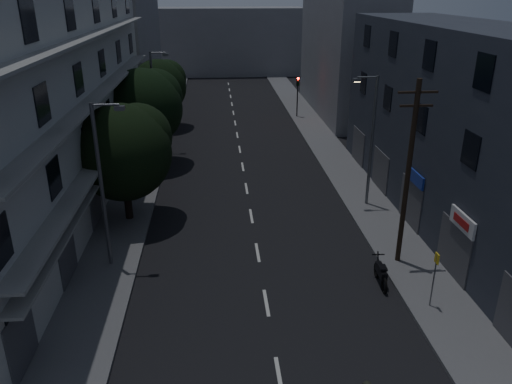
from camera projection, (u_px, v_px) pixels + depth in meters
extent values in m
plane|color=black|center=(242.00, 165.00, 38.89)|extent=(160.00, 160.00, 0.00)
cube|color=#565659|center=(145.00, 166.00, 38.30)|extent=(3.00, 90.00, 0.15)
cube|color=#565659|center=(337.00, 161.00, 39.43)|extent=(3.00, 90.00, 0.15)
cube|color=beige|center=(279.00, 376.00, 17.68)|extent=(0.15, 2.00, 0.01)
cube|color=beige|center=(266.00, 303.00, 21.83)|extent=(0.15, 2.00, 0.01)
cube|color=beige|center=(258.00, 252.00, 25.98)|extent=(0.15, 2.00, 0.01)
cube|color=beige|center=(251.00, 216.00, 30.13)|extent=(0.15, 2.00, 0.01)
cube|color=beige|center=(246.00, 188.00, 34.28)|extent=(0.15, 2.00, 0.01)
cube|color=beige|center=(243.00, 167.00, 38.43)|extent=(0.15, 2.00, 0.01)
cube|color=beige|center=(240.00, 149.00, 42.58)|extent=(0.15, 2.00, 0.01)
cube|color=beige|center=(237.00, 135.00, 46.73)|extent=(0.15, 2.00, 0.01)
cube|color=beige|center=(235.00, 123.00, 50.88)|extent=(0.15, 2.00, 0.01)
cube|color=beige|center=(233.00, 113.00, 55.03)|extent=(0.15, 2.00, 0.01)
cube|color=beige|center=(232.00, 104.00, 59.18)|extent=(0.15, 2.00, 0.01)
cube|color=beige|center=(231.00, 96.00, 63.33)|extent=(0.15, 2.00, 0.01)
cube|color=beige|center=(229.00, 90.00, 67.48)|extent=(0.15, 2.00, 0.01)
cube|color=beige|center=(228.00, 84.00, 71.63)|extent=(0.15, 2.00, 0.01)
cube|color=#B6B6B1|center=(41.00, 96.00, 28.87)|extent=(6.00, 36.00, 14.00)
cube|color=black|center=(18.00, 326.00, 17.16)|extent=(0.06, 1.60, 1.60)
cube|color=black|center=(65.00, 243.00, 22.70)|extent=(0.06, 1.60, 1.60)
cube|color=black|center=(94.00, 193.00, 28.23)|extent=(0.06, 1.60, 1.60)
cube|color=black|center=(113.00, 160.00, 33.76)|extent=(0.06, 1.60, 1.60)
cube|color=black|center=(127.00, 135.00, 39.30)|extent=(0.06, 1.60, 1.60)
cube|color=black|center=(138.00, 117.00, 44.83)|extent=(0.06, 1.60, 1.60)
cube|color=black|center=(0.00, 243.00, 15.95)|extent=(0.06, 1.60, 1.60)
cube|color=black|center=(54.00, 178.00, 21.48)|extent=(0.06, 1.60, 1.60)
cube|color=black|center=(87.00, 139.00, 27.02)|extent=(0.06, 1.60, 1.60)
cube|color=black|center=(108.00, 113.00, 32.55)|extent=(0.06, 1.60, 1.60)
cube|color=black|center=(123.00, 95.00, 38.08)|extent=(0.06, 1.60, 1.60)
cube|color=black|center=(134.00, 81.00, 43.62)|extent=(0.06, 1.60, 1.60)
cube|color=black|center=(42.00, 104.00, 20.27)|extent=(0.06, 1.60, 1.60)
cube|color=black|center=(79.00, 79.00, 25.80)|extent=(0.06, 1.60, 1.60)
cube|color=black|center=(102.00, 63.00, 31.34)|extent=(0.06, 1.60, 1.60)
cube|color=black|center=(119.00, 52.00, 36.87)|extent=(0.06, 1.60, 1.60)
cube|color=black|center=(131.00, 43.00, 42.40)|extent=(0.06, 1.60, 1.60)
cube|color=black|center=(29.00, 21.00, 19.06)|extent=(0.06, 1.60, 1.60)
cube|color=black|center=(70.00, 14.00, 24.59)|extent=(0.06, 1.60, 1.60)
cube|color=black|center=(96.00, 9.00, 30.12)|extent=(0.06, 1.60, 1.60)
cube|color=black|center=(114.00, 6.00, 35.66)|extent=(0.06, 1.60, 1.60)
cube|color=black|center=(127.00, 3.00, 41.19)|extent=(0.06, 1.60, 1.60)
cube|color=gray|center=(109.00, 144.00, 30.28)|extent=(1.00, 32.40, 0.12)
cube|color=gray|center=(102.00, 91.00, 29.06)|extent=(1.00, 32.40, 0.12)
cube|color=gray|center=(96.00, 34.00, 27.85)|extent=(1.00, 32.40, 0.12)
cube|color=gray|center=(109.00, 158.00, 30.61)|extent=(0.80, 32.40, 0.12)
cube|color=#424247|center=(21.00, 340.00, 17.39)|extent=(0.06, 2.40, 2.40)
cube|color=#424247|center=(67.00, 255.00, 22.93)|extent=(0.06, 2.40, 2.40)
cube|color=#424247|center=(95.00, 203.00, 28.46)|extent=(0.06, 2.40, 2.40)
cube|color=#424247|center=(114.00, 168.00, 33.99)|extent=(0.06, 2.40, 2.40)
cube|color=#424247|center=(128.00, 143.00, 39.53)|extent=(0.06, 2.40, 2.40)
cube|color=#424247|center=(138.00, 124.00, 45.06)|extent=(0.06, 2.40, 2.40)
cube|color=#2A2E39|center=(469.00, 130.00, 27.57)|extent=(6.00, 28.00, 11.00)
cube|color=black|center=(471.00, 150.00, 21.51)|extent=(0.06, 1.40, 1.50)
cube|color=black|center=(421.00, 119.00, 26.58)|extent=(0.06, 1.40, 1.50)
cube|color=black|center=(388.00, 98.00, 31.65)|extent=(0.06, 1.40, 1.50)
cube|color=black|center=(363.00, 83.00, 36.72)|extent=(0.06, 1.40, 1.50)
cube|color=black|center=(484.00, 72.00, 20.26)|extent=(0.06, 1.40, 1.50)
cube|color=black|center=(429.00, 55.00, 25.33)|extent=(0.06, 1.40, 1.50)
cube|color=black|center=(393.00, 44.00, 30.40)|extent=(0.06, 1.40, 1.50)
cube|color=black|center=(367.00, 36.00, 35.47)|extent=(0.06, 1.40, 1.50)
cube|color=#424247|center=(453.00, 250.00, 23.36)|extent=(0.06, 3.00, 2.60)
cube|color=#424247|center=(410.00, 203.00, 28.44)|extent=(0.06, 3.00, 2.60)
cube|color=#424247|center=(380.00, 171.00, 33.51)|extent=(0.06, 3.00, 2.60)
cube|color=#424247|center=(358.00, 147.00, 38.58)|extent=(0.06, 3.00, 2.60)
cube|color=silver|center=(463.00, 222.00, 22.25)|extent=(0.12, 2.20, 0.80)
cube|color=#B21414|center=(461.00, 222.00, 22.25)|extent=(0.02, 1.40, 0.36)
cube|color=navy|center=(416.00, 178.00, 27.33)|extent=(0.12, 2.00, 0.70)
cube|color=slate|center=(124.00, 34.00, 56.16)|extent=(6.00, 20.00, 16.00)
cube|color=slate|center=(345.00, 52.00, 53.01)|extent=(6.00, 20.00, 13.00)
cube|color=slate|center=(226.00, 41.00, 78.49)|extent=(24.00, 8.00, 10.00)
cylinder|color=black|center=(127.00, 189.00, 28.88)|extent=(0.44, 0.44, 3.68)
sphere|color=black|center=(123.00, 152.00, 28.04)|extent=(5.52, 5.52, 5.52)
sphere|color=black|center=(138.00, 137.00, 28.48)|extent=(3.86, 3.86, 3.86)
sphere|color=black|center=(108.00, 149.00, 27.33)|extent=(3.59, 3.59, 3.59)
cylinder|color=black|center=(146.00, 139.00, 38.01)|extent=(0.44, 0.44, 3.92)
sphere|color=black|center=(143.00, 108.00, 37.12)|extent=(5.91, 5.91, 5.91)
sphere|color=black|center=(155.00, 96.00, 37.58)|extent=(4.13, 4.13, 4.13)
sphere|color=black|center=(131.00, 104.00, 36.35)|extent=(3.84, 3.84, 3.84)
cylinder|color=black|center=(160.00, 109.00, 48.39)|extent=(0.44, 0.44, 3.51)
sphere|color=black|center=(159.00, 87.00, 47.59)|extent=(5.24, 5.24, 5.24)
sphere|color=black|center=(167.00, 79.00, 48.01)|extent=(3.67, 3.67, 3.67)
sphere|color=black|center=(151.00, 84.00, 46.91)|extent=(3.40, 3.40, 3.40)
cylinder|color=black|center=(297.00, 101.00, 52.40)|extent=(0.12, 0.12, 3.20)
cube|color=black|center=(298.00, 81.00, 51.62)|extent=(0.28, 0.22, 0.90)
sphere|color=#FF0C05|center=(298.00, 79.00, 51.36)|extent=(0.22, 0.22, 0.22)
sphere|color=#3F330C|center=(298.00, 81.00, 51.47)|extent=(0.22, 0.22, 0.22)
sphere|color=black|center=(298.00, 84.00, 51.58)|extent=(0.22, 0.22, 0.22)
cylinder|color=black|center=(169.00, 106.00, 50.20)|extent=(0.12, 0.12, 3.20)
cube|color=black|center=(167.00, 86.00, 49.43)|extent=(0.28, 0.22, 0.90)
sphere|color=black|center=(167.00, 83.00, 49.16)|extent=(0.22, 0.22, 0.22)
sphere|color=#3F330C|center=(167.00, 86.00, 49.28)|extent=(0.22, 0.22, 0.22)
sphere|color=#0CFF26|center=(167.00, 89.00, 49.39)|extent=(0.22, 0.22, 0.22)
cylinder|color=#585A60|center=(102.00, 188.00, 23.19)|extent=(0.18, 0.18, 8.00)
cylinder|color=#585A60|center=(105.00, 105.00, 21.75)|extent=(1.20, 0.10, 0.10)
cube|color=#585A60|center=(120.00, 108.00, 21.85)|extent=(0.45, 0.25, 0.18)
cube|color=#4C4C4C|center=(120.00, 110.00, 21.89)|extent=(0.35, 0.18, 0.04)
cylinder|color=slate|center=(372.00, 142.00, 30.04)|extent=(0.18, 0.18, 8.00)
cylinder|color=slate|center=(367.00, 77.00, 28.52)|extent=(1.20, 0.10, 0.10)
cube|color=slate|center=(357.00, 80.00, 28.53)|extent=(0.45, 0.25, 0.18)
cube|color=#FFD88C|center=(357.00, 82.00, 28.57)|extent=(0.35, 0.18, 0.04)
cylinder|color=#505257|center=(154.00, 102.00, 40.73)|extent=(0.18, 0.18, 8.00)
cylinder|color=#505257|center=(158.00, 53.00, 39.29)|extent=(1.20, 0.10, 0.10)
cube|color=#505257|center=(166.00, 55.00, 39.39)|extent=(0.45, 0.25, 0.18)
cube|color=#4C4C4C|center=(166.00, 56.00, 39.43)|extent=(0.35, 0.18, 0.04)
cylinder|color=black|center=(408.00, 176.00, 23.27)|extent=(0.24, 0.24, 9.00)
cube|color=black|center=(418.00, 92.00, 21.79)|extent=(1.80, 0.10, 0.10)
cube|color=black|center=(416.00, 106.00, 22.02)|extent=(1.50, 0.10, 0.10)
cylinder|color=#595B60|center=(433.00, 280.00, 20.93)|extent=(0.06, 0.06, 2.50)
cube|color=yellow|center=(437.00, 258.00, 20.53)|extent=(0.05, 0.35, 0.45)
torus|color=black|center=(384.00, 285.00, 22.50)|extent=(0.16, 0.78, 0.78)
torus|color=black|center=(377.00, 270.00, 23.72)|extent=(0.16, 0.78, 0.78)
cube|color=black|center=(381.00, 271.00, 22.98)|extent=(0.34, 1.22, 0.38)
cube|color=black|center=(383.00, 268.00, 22.72)|extent=(0.36, 0.51, 0.11)
cylinder|color=black|center=(378.00, 262.00, 23.48)|extent=(0.09, 0.48, 0.92)
cube|color=black|center=(378.00, 255.00, 23.46)|extent=(0.60, 0.08, 0.04)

